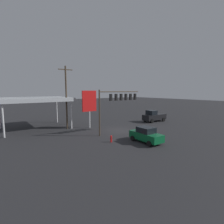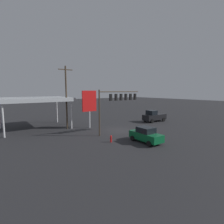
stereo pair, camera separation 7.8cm
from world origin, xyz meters
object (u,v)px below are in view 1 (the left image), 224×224
pickup_parked (154,116)px  sedan_far (146,135)px  price_sign (89,102)px  traffic_signal_assembly (118,100)px  utility_pole (66,96)px  fire_hydrant (111,139)px

pickup_parked → sedan_far: (12.17, 9.12, -0.16)m
price_sign → pickup_parked: size_ratio=1.22×
traffic_signal_assembly → price_sign: traffic_signal_assembly is taller
utility_pole → price_sign: bearing=152.4°
traffic_signal_assembly → fire_hydrant: traffic_signal_assembly is taller
price_sign → sedan_far: size_ratio=1.44×
traffic_signal_assembly → price_sign: 5.86m
sedan_far → fire_hydrant: bearing=-124.3°
traffic_signal_assembly → utility_pole: bearing=-54.1°
pickup_parked → utility_pole: bearing=-11.4°
utility_pole → fire_hydrant: bearing=97.7°
traffic_signal_assembly → sedan_far: bearing=87.5°
utility_pole → fire_hydrant: size_ratio=11.85×
pickup_parked → fire_hydrant: (15.69, 6.57, -0.67)m
traffic_signal_assembly → sedan_far: 7.30m
pickup_parked → sedan_far: 15.21m
utility_pole → pickup_parked: size_ratio=1.98×
traffic_signal_assembly → price_sign: size_ratio=1.17×
sedan_far → fire_hydrant: sedan_far is taller
traffic_signal_assembly → sedan_far: (0.27, 6.02, -4.12)m
utility_pole → traffic_signal_assembly: bearing=125.9°
fire_hydrant → price_sign: bearing=-101.9°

